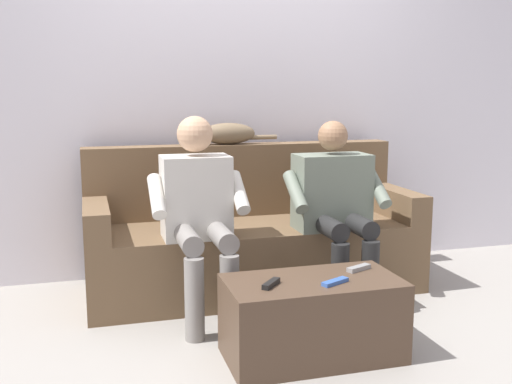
# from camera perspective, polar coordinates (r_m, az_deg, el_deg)

# --- Properties ---
(ground_plane) EXTENTS (8.00, 8.00, 0.00)m
(ground_plane) POSITION_cam_1_polar(r_m,az_deg,el_deg) (3.24, 3.16, -12.91)
(ground_plane) COLOR gray
(back_wall) EXTENTS (4.78, 0.06, 2.66)m
(back_wall) POSITION_cam_1_polar(r_m,az_deg,el_deg) (4.14, -2.15, 10.91)
(back_wall) COLOR silver
(back_wall) RESTS_ON ground
(couch) EXTENTS (2.03, 0.75, 0.89)m
(couch) POSITION_cam_1_polar(r_m,az_deg,el_deg) (3.81, -0.41, -4.50)
(couch) COLOR brown
(couch) RESTS_ON ground
(coffee_table) EXTENTS (0.81, 0.42, 0.38)m
(coffee_table) POSITION_cam_1_polar(r_m,az_deg,el_deg) (2.88, 5.35, -11.82)
(coffee_table) COLOR #4C3828
(coffee_table) RESTS_ON ground
(person_left_seated) EXTENTS (0.59, 0.52, 1.06)m
(person_left_seated) POSITION_cam_1_polar(r_m,az_deg,el_deg) (3.53, 7.56, -0.85)
(person_left_seated) COLOR slate
(person_left_seated) RESTS_ON ground
(person_right_seated) EXTENTS (0.53, 0.59, 1.10)m
(person_right_seated) POSITION_cam_1_polar(r_m,az_deg,el_deg) (3.29, -5.44, -1.35)
(person_right_seated) COLOR beige
(person_right_seated) RESTS_ON ground
(cat_on_backrest) EXTENTS (0.59, 0.14, 0.15)m
(cat_on_backrest) POSITION_cam_1_polar(r_m,az_deg,el_deg) (3.90, -3.18, 5.58)
(cat_on_backrest) COLOR #756047
(cat_on_backrest) RESTS_ON couch
(remote_black) EXTENTS (0.11, 0.12, 0.02)m
(remote_black) POSITION_cam_1_polar(r_m,az_deg,el_deg) (2.72, 1.44, -8.66)
(remote_black) COLOR black
(remote_black) RESTS_ON coffee_table
(remote_blue) EXTENTS (0.15, 0.10, 0.02)m
(remote_blue) POSITION_cam_1_polar(r_m,az_deg,el_deg) (2.77, 7.49, -8.42)
(remote_blue) COLOR #3860B7
(remote_blue) RESTS_ON coffee_table
(remote_gray) EXTENTS (0.14, 0.09, 0.02)m
(remote_gray) POSITION_cam_1_polar(r_m,az_deg,el_deg) (2.98, 9.70, -7.11)
(remote_gray) COLOR gray
(remote_gray) RESTS_ON coffee_table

